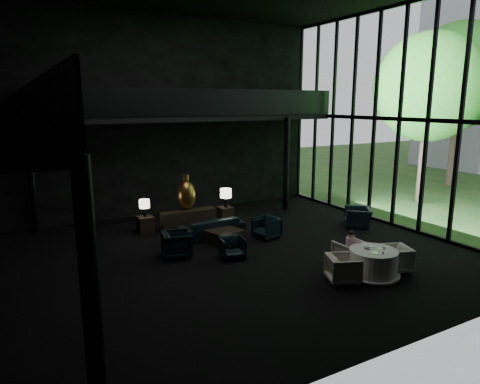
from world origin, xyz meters
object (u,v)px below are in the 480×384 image
sofa (211,223)px  lounge_armchair_south (232,248)px  dining_table (373,265)px  dining_chair_east (395,257)px  bronze_urn (186,195)px  lounge_armchair_east (266,226)px  dining_chair_west (343,267)px  table_lamp_right (226,194)px  window_armchair (358,214)px  side_table_right (225,214)px  child (351,241)px  console (189,219)px  lounge_armchair_west (177,242)px  side_table_left (145,225)px  coffee_table (224,236)px  dining_chair_north (350,252)px  table_lamp_left (144,204)px

sofa → lounge_armchair_south: sofa is taller
dining_table → dining_chair_east: (0.81, -0.02, 0.08)m
bronze_urn → lounge_armchair_east: bearing=-55.2°
lounge_armchair_east → dining_chair_west: lounge_armchair_east is taller
table_lamp_right → window_armchair: table_lamp_right is taller
side_table_right → table_lamp_right: table_lamp_right is taller
lounge_armchair_east → child: size_ratio=1.41×
console → dining_chair_east: size_ratio=2.55×
lounge_armchair_south → dining_table: dining_table is taller
console → sofa: bearing=-80.4°
sofa → child: bearing=115.3°
sofa → lounge_armchair_west: 2.15m
lounge_armchair_west → dining_table: 5.69m
bronze_urn → dining_table: bearing=-69.7°
lounge_armchair_east → side_table_left: bearing=-138.2°
side_table_left → coffee_table: 3.10m
window_armchair → dining_chair_west: size_ratio=1.31×
bronze_urn → dining_chair_north: bronze_urn is taller
coffee_table → dining_chair_west: bearing=-73.7°
bronze_urn → table_lamp_left: 1.61m
lounge_armchair_east → lounge_armchair_south: 2.28m
window_armchair → child: bearing=-8.8°
side_table_right → window_armchair: (4.07, -3.05, 0.18)m
lounge_armchair_south → dining_chair_east: bearing=-30.4°
table_lamp_right → dining_chair_east: bearing=-75.4°
bronze_urn → child: 6.55m
sofa → window_armchair: (5.43, -1.49, -0.03)m
table_lamp_left → table_lamp_right: 3.20m
lounge_armchair_east → sofa: bearing=-133.3°
dining_chair_north → dining_chair_east: dining_chair_north is taller
side_table_right → window_armchair: size_ratio=0.53×
sofa → lounge_armchair_south: 2.23m
dining_chair_east → console: bearing=-133.7°
bronze_urn → dining_chair_north: size_ratio=1.58×
dining_chair_north → table_lamp_left: bearing=-55.3°
table_lamp_left → dining_table: 8.06m
side_table_left → sofa: bearing=-41.2°
dining_chair_west → coffee_table: bearing=39.3°
window_armchair → coffee_table: 5.38m
lounge_armchair_east → dining_chair_east: 4.49m
child → window_armchair: bearing=-137.2°
side_table_right → lounge_armchair_west: lounge_armchair_west is taller
console → lounge_armchair_west: (-1.49, -2.71, 0.15)m
side_table_left → lounge_armchair_west: size_ratio=0.61×
side_table_left → lounge_armchair_south: lounge_armchair_south is taller
sofa → dining_chair_west: size_ratio=3.14×
lounge_armchair_east → dining_table: lounge_armchair_east is taller
bronze_urn → child: bearing=-66.8°
console → window_armchair: 6.39m
table_lamp_left → side_table_right: (3.20, -0.06, -0.75)m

